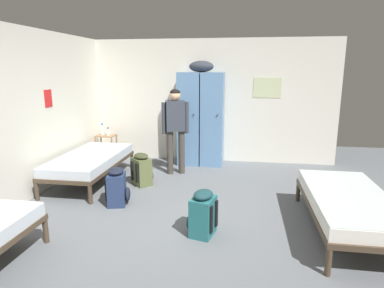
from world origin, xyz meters
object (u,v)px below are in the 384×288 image
(water_bottle, at_px, (102,130))
(backpack_teal, at_px, (202,214))
(locker_bank, at_px, (201,117))
(person_traveler, at_px, (175,124))
(shelf_unit, at_px, (106,146))
(backpack_navy, at_px, (117,187))
(bed_right, at_px, (349,203))
(backpack_olive, at_px, (142,170))
(bed_left_rear, at_px, (90,160))
(lotion_bottle, at_px, (108,132))

(water_bottle, bearing_deg, backpack_teal, -49.18)
(locker_bank, distance_m, water_bottle, 2.08)
(person_traveler, relative_size, backpack_teal, 2.84)
(shelf_unit, distance_m, water_bottle, 0.34)
(water_bottle, bearing_deg, backpack_navy, -61.91)
(bed_right, relative_size, backpack_navy, 3.45)
(locker_bank, height_order, water_bottle, locker_bank)
(water_bottle, bearing_deg, shelf_unit, -14.04)
(bed_right, relative_size, backpack_olive, 3.45)
(person_traveler, bearing_deg, backpack_olive, -121.58)
(bed_right, distance_m, backpack_olive, 3.17)
(backpack_olive, bearing_deg, person_traveler, 58.42)
(shelf_unit, relative_size, water_bottle, 2.35)
(person_traveler, relative_size, water_bottle, 6.42)
(bed_left_rear, height_order, backpack_navy, backpack_navy)
(locker_bank, height_order, shelf_unit, locker_bank)
(water_bottle, bearing_deg, locker_bank, 4.10)
(person_traveler, height_order, lotion_bottle, person_traveler)
(backpack_teal, distance_m, backpack_navy, 1.49)
(shelf_unit, bearing_deg, bed_right, -31.75)
(bed_left_rear, relative_size, person_traveler, 1.22)
(shelf_unit, xyz_separation_m, backpack_olive, (1.17, -1.27, -0.09))
(person_traveler, relative_size, backpack_navy, 2.84)
(bed_right, bearing_deg, locker_bank, 127.99)
(shelf_unit, bearing_deg, lotion_bottle, -29.74)
(bed_left_rear, distance_m, person_traveler, 1.62)
(locker_bank, distance_m, bed_right, 3.46)
(bed_right, relative_size, bed_left_rear, 1.00)
(water_bottle, height_order, backpack_olive, water_bottle)
(water_bottle, distance_m, backpack_olive, 1.85)
(locker_bank, relative_size, backpack_navy, 3.76)
(locker_bank, xyz_separation_m, person_traveler, (-0.37, -0.74, -0.03))
(locker_bank, relative_size, backpack_olive, 3.76)
(shelf_unit, bearing_deg, locker_bank, 4.84)
(person_traveler, bearing_deg, backpack_teal, -70.96)
(person_traveler, height_order, water_bottle, person_traveler)
(person_traveler, bearing_deg, backpack_navy, -108.80)
(person_traveler, bearing_deg, locker_bank, 63.05)
(locker_bank, height_order, bed_left_rear, locker_bank)
(bed_right, relative_size, water_bottle, 7.83)
(shelf_unit, height_order, backpack_navy, shelf_unit)
(backpack_olive, relative_size, backpack_navy, 1.00)
(backpack_teal, height_order, backpack_navy, same)
(person_traveler, distance_m, backpack_teal, 2.49)
(bed_left_rear, height_order, water_bottle, water_bottle)
(locker_bank, xyz_separation_m, water_bottle, (-2.06, -0.15, -0.29))
(shelf_unit, height_order, person_traveler, person_traveler)
(locker_bank, relative_size, backpack_teal, 3.76)
(shelf_unit, bearing_deg, bed_left_rear, -78.79)
(shelf_unit, distance_m, backpack_olive, 1.73)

